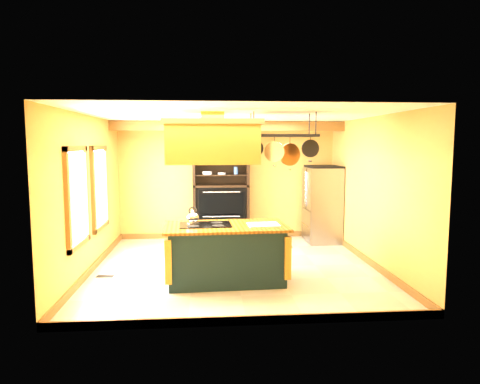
{
  "coord_description": "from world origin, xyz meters",
  "views": [
    {
      "loc": [
        -0.5,
        -7.49,
        2.21
      ],
      "look_at": [
        0.12,
        0.3,
        1.33
      ],
      "focal_mm": 32.0,
      "sensor_mm": 36.0,
      "label": 1
    }
  ],
  "objects": [
    {
      "name": "range_hood",
      "position": [
        -0.39,
        -0.77,
        2.26
      ],
      "size": [
        1.51,
        0.85,
        0.8
      ],
      "color": "gold",
      "rests_on": "ceiling"
    },
    {
      "name": "kitchen_island",
      "position": [
        -0.19,
        -0.77,
        0.47
      ],
      "size": [
        2.0,
        1.17,
        1.11
      ],
      "rotation": [
        0.0,
        0.0,
        0.05
      ],
      "color": "black",
      "rests_on": "floor"
    },
    {
      "name": "wall_right",
      "position": [
        2.5,
        0.0,
        1.35
      ],
      "size": [
        0.02,
        5.0,
        2.7
      ],
      "primitive_type": "cube",
      "color": "gold",
      "rests_on": "floor"
    },
    {
      "name": "wall_back",
      "position": [
        0.0,
        2.5,
        1.35
      ],
      "size": [
        5.0,
        0.02,
        2.7
      ],
      "primitive_type": "cube",
      "color": "gold",
      "rests_on": "floor"
    },
    {
      "name": "window_near",
      "position": [
        -2.47,
        -0.8,
        1.4
      ],
      "size": [
        0.06,
        1.06,
        1.56
      ],
      "color": "olive",
      "rests_on": "wall_left"
    },
    {
      "name": "wall_left",
      "position": [
        -2.5,
        0.0,
        1.35
      ],
      "size": [
        0.02,
        5.0,
        2.7
      ],
      "primitive_type": "cube",
      "color": "gold",
      "rests_on": "floor"
    },
    {
      "name": "floor",
      "position": [
        0.0,
        0.0,
        0.0
      ],
      "size": [
        5.0,
        5.0,
        0.0
      ],
      "primitive_type": "plane",
      "color": "beige",
      "rests_on": "ground"
    },
    {
      "name": "ceiling",
      "position": [
        0.0,
        0.0,
        2.7
      ],
      "size": [
        5.0,
        5.0,
        0.0
      ],
      "primitive_type": "plane",
      "rotation": [
        3.14,
        0.0,
        0.0
      ],
      "color": "white",
      "rests_on": "wall_back"
    },
    {
      "name": "refrigerator",
      "position": [
        2.12,
        1.9,
        0.82
      ],
      "size": [
        0.73,
        0.86,
        1.69
      ],
      "color": "gray",
      "rests_on": "floor"
    },
    {
      "name": "ceiling_beam",
      "position": [
        0.0,
        1.7,
        2.59
      ],
      "size": [
        5.0,
        0.15,
        0.2
      ],
      "primitive_type": "cube",
      "color": "olive",
      "rests_on": "ceiling"
    },
    {
      "name": "pot_rack",
      "position": [
        0.71,
        -0.77,
        2.25
      ],
      "size": [
        1.13,
        0.53,
        0.84
      ],
      "color": "black",
      "rests_on": "ceiling"
    },
    {
      "name": "wall_front",
      "position": [
        0.0,
        -2.5,
        1.35
      ],
      "size": [
        5.0,
        0.02,
        2.7
      ],
      "primitive_type": "cube",
      "color": "gold",
      "rests_on": "floor"
    },
    {
      "name": "window_far",
      "position": [
        -2.47,
        0.6,
        1.4
      ],
      "size": [
        0.06,
        1.06,
        1.56
      ],
      "color": "olive",
      "rests_on": "wall_left"
    },
    {
      "name": "floor_register",
      "position": [
        -2.2,
        -0.37,
        0.01
      ],
      "size": [
        0.29,
        0.14,
        0.01
      ],
      "primitive_type": "cube",
      "rotation": [
        0.0,
        0.0,
        -0.08
      ],
      "color": "black",
      "rests_on": "floor"
    },
    {
      "name": "hutch",
      "position": [
        -0.16,
        2.26,
        0.87
      ],
      "size": [
        1.27,
        0.58,
        2.24
      ],
      "color": "black",
      "rests_on": "floor"
    }
  ]
}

